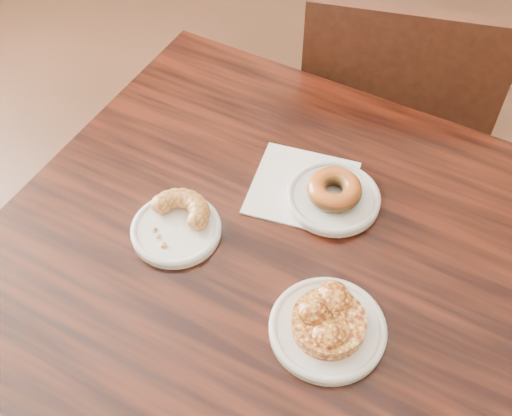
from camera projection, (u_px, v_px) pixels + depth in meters
The scene contains 10 objects.
floor at pixel (381, 409), 1.66m from camera, with size 5.00×5.00×0.00m, color black.
cafe_table at pixel (263, 353), 1.35m from camera, with size 0.89×0.89×0.75m, color black.
chair_far at pixel (389, 117), 1.70m from camera, with size 0.47×0.47×0.90m, color black, non-canonical shape.
napkin at pixel (302, 188), 1.14m from camera, with size 0.18×0.18×0.00m, color white.
plate_donut at pixel (333, 198), 1.12m from camera, with size 0.16×0.16×0.01m, color silver.
plate_cruller at pixel (176, 230), 1.08m from camera, with size 0.15×0.15×0.01m, color white.
plate_fritter at pixel (328, 329), 0.96m from camera, with size 0.18×0.18×0.01m, color silver.
glazed_donut at pixel (334, 190), 1.10m from camera, with size 0.09×0.09×0.03m, color brown.
apple_fritter at pixel (329, 321), 0.94m from camera, with size 0.16×0.16×0.04m, color #401306, non-canonical shape.
cruller_fragment at pixel (175, 222), 1.06m from camera, with size 0.12×0.12×0.03m, color brown, non-canonical shape.
Camera 1 is at (0.02, -0.71, 1.62)m, focal length 45.00 mm.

